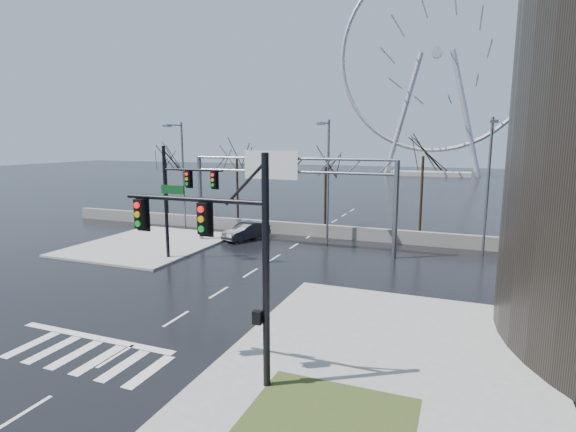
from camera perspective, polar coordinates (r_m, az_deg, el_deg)
The scene contains 18 objects.
ground at distance 22.50m, azimuth -14.01°, elevation -12.55°, with size 260.00×260.00×0.00m, color black.
sidewalk_right_ext at distance 20.74m, azimuth 13.59°, elevation -14.27°, with size 12.00×10.00×0.15m, color gray.
sidewalk_far at distance 38.02m, azimuth -17.16°, elevation -3.43°, with size 10.00×12.00×0.15m, color gray.
grass_strip at distance 14.81m, azimuth 5.29°, elevation -24.16°, with size 5.00×4.00×0.02m, color #2A3F1A.
barrier_wall at distance 39.65m, azimuth 2.84°, elevation -1.78°, with size 52.00×0.50×1.10m, color slate.
signal_mast_near at distance 15.10m, azimuth -7.62°, elevation -3.90°, with size 5.52×0.41×8.00m.
signal_mast_far at distance 31.78m, azimuth -13.71°, elevation 2.94°, with size 4.72×0.41×8.00m.
sign_gantry at distance 34.41m, azimuth -0.37°, elevation 4.29°, with size 16.36×0.40×7.60m.
streetlight_left at distance 42.70m, azimuth -13.46°, elevation 6.02°, with size 0.50×2.55×10.00m.
streetlight_mid at distance 36.60m, azimuth 4.97°, elevation 5.68°, with size 0.50×2.55×10.00m.
streetlight_right at distance 35.16m, azimuth 24.14°, elevation 4.72°, with size 0.50×2.55×10.00m.
tree_far_left at distance 50.95m, azimuth -15.28°, elevation 6.14°, with size 3.50×3.50×7.00m.
tree_left at distance 45.70m, azimuth -6.51°, elevation 6.55°, with size 3.75×3.75×7.50m.
tree_center at distance 43.28m, azimuth 4.79°, elevation 5.34°, with size 3.25×3.25×6.50m.
tree_right at distance 40.56m, azimuth 16.74°, elevation 6.17°, with size 3.90×3.90×7.80m.
tree_far_right at distance 41.24m, azimuth 27.91°, elevation 4.39°, with size 3.40×3.40×6.80m.
ferris_wheel at distance 113.50m, azimuth 18.33°, elevation 18.17°, with size 45.00×6.00×50.91m.
car at distance 38.40m, azimuth -5.32°, elevation -1.92°, with size 1.52×4.37×1.44m, color black.
Camera 1 is at (12.30, -16.87, 8.39)m, focal length 28.00 mm.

